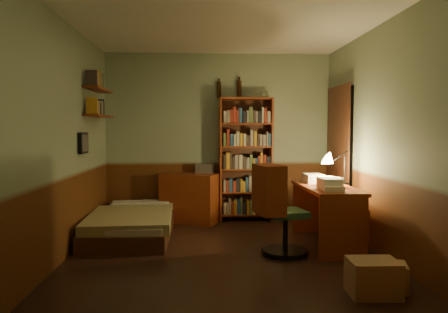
{
  "coord_description": "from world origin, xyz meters",
  "views": [
    {
      "loc": [
        -0.26,
        -4.85,
        1.41
      ],
      "look_at": [
        0.0,
        0.25,
        1.1
      ],
      "focal_mm": 35.0,
      "sensor_mm": 36.0,
      "label": 1
    }
  ],
  "objects_px": {
    "dresser": "(190,198)",
    "desk": "(326,216)",
    "bed": "(132,215)",
    "cardboard_box_b": "(386,276)",
    "desk_lamp": "(345,163)",
    "bookshelf": "(246,160)",
    "cardboard_box_a": "(373,278)",
    "mini_stereo": "(205,168)",
    "office_chair": "(285,215)"
  },
  "relations": [
    {
      "from": "dresser",
      "to": "desk",
      "type": "distance_m",
      "value": 2.21
    },
    {
      "from": "bed",
      "to": "cardboard_box_b",
      "type": "bearing_deg",
      "value": -39.41
    },
    {
      "from": "dresser",
      "to": "cardboard_box_b",
      "type": "bearing_deg",
      "value": -35.47
    },
    {
      "from": "dresser",
      "to": "desk_lamp",
      "type": "relative_size",
      "value": 1.57
    },
    {
      "from": "bookshelf",
      "to": "dresser",
      "type": "bearing_deg",
      "value": -177.14
    },
    {
      "from": "desk_lamp",
      "to": "cardboard_box_a",
      "type": "bearing_deg",
      "value": -82.14
    },
    {
      "from": "mini_stereo",
      "to": "office_chair",
      "type": "bearing_deg",
      "value": -49.32
    },
    {
      "from": "dresser",
      "to": "bookshelf",
      "type": "relative_size",
      "value": 0.44
    },
    {
      "from": "dresser",
      "to": "mini_stereo",
      "type": "relative_size",
      "value": 3.18
    },
    {
      "from": "bed",
      "to": "desk_lamp",
      "type": "bearing_deg",
      "value": -8.75
    },
    {
      "from": "desk",
      "to": "cardboard_box_a",
      "type": "height_order",
      "value": "desk"
    },
    {
      "from": "bed",
      "to": "dresser",
      "type": "xyz_separation_m",
      "value": [
        0.74,
        0.8,
        0.1
      ]
    },
    {
      "from": "desk",
      "to": "cardboard_box_b",
      "type": "xyz_separation_m",
      "value": [
        0.11,
        -1.51,
        -0.25
      ]
    },
    {
      "from": "dresser",
      "to": "cardboard_box_a",
      "type": "xyz_separation_m",
      "value": [
        1.64,
        -3.04,
        -0.22
      ]
    },
    {
      "from": "dresser",
      "to": "mini_stereo",
      "type": "xyz_separation_m",
      "value": [
        0.24,
        0.12,
        0.44
      ]
    },
    {
      "from": "mini_stereo",
      "to": "office_chair",
      "type": "relative_size",
      "value": 0.29
    },
    {
      "from": "bookshelf",
      "to": "cardboard_box_a",
      "type": "distance_m",
      "value": 3.32
    },
    {
      "from": "bed",
      "to": "office_chair",
      "type": "distance_m",
      "value": 2.12
    },
    {
      "from": "dresser",
      "to": "mini_stereo",
      "type": "bearing_deg",
      "value": 50.31
    },
    {
      "from": "desk_lamp",
      "to": "office_chair",
      "type": "xyz_separation_m",
      "value": [
        -0.85,
        -0.55,
        -0.54
      ]
    },
    {
      "from": "mini_stereo",
      "to": "desk",
      "type": "height_order",
      "value": "mini_stereo"
    },
    {
      "from": "mini_stereo",
      "to": "cardboard_box_b",
      "type": "bearing_deg",
      "value": -46.97
    },
    {
      "from": "dresser",
      "to": "office_chair",
      "type": "distance_m",
      "value": 2.11
    },
    {
      "from": "dresser",
      "to": "desk",
      "type": "height_order",
      "value": "dresser"
    },
    {
      "from": "bed",
      "to": "dresser",
      "type": "distance_m",
      "value": 1.1
    },
    {
      "from": "desk",
      "to": "cardboard_box_a",
      "type": "bearing_deg",
      "value": -93.32
    },
    {
      "from": "bookshelf",
      "to": "desk_lamp",
      "type": "height_order",
      "value": "bookshelf"
    },
    {
      "from": "mini_stereo",
      "to": "cardboard_box_a",
      "type": "height_order",
      "value": "mini_stereo"
    },
    {
      "from": "bookshelf",
      "to": "desk",
      "type": "bearing_deg",
      "value": -63.36
    },
    {
      "from": "office_chair",
      "to": "desk_lamp",
      "type": "bearing_deg",
      "value": 21.55
    },
    {
      "from": "bed",
      "to": "desk",
      "type": "height_order",
      "value": "desk"
    },
    {
      "from": "bookshelf",
      "to": "desk",
      "type": "distance_m",
      "value": 1.81
    },
    {
      "from": "office_chair",
      "to": "bed",
      "type": "bearing_deg",
      "value": 141.03
    },
    {
      "from": "bed",
      "to": "desk_lamp",
      "type": "relative_size",
      "value": 3.49
    },
    {
      "from": "mini_stereo",
      "to": "cardboard_box_a",
      "type": "xyz_separation_m",
      "value": [
        1.41,
        -3.17,
        -0.66
      ]
    },
    {
      "from": "bookshelf",
      "to": "cardboard_box_b",
      "type": "relative_size",
      "value": 5.66
    },
    {
      "from": "desk_lamp",
      "to": "cardboard_box_a",
      "type": "xyz_separation_m",
      "value": [
        -0.34,
        -1.82,
        -0.84
      ]
    },
    {
      "from": "bed",
      "to": "cardboard_box_b",
      "type": "xyz_separation_m",
      "value": [
        2.56,
        -2.11,
        -0.16
      ]
    },
    {
      "from": "bookshelf",
      "to": "desk_lamp",
      "type": "xyz_separation_m",
      "value": [
        1.12,
        -1.31,
        0.04
      ]
    },
    {
      "from": "bed",
      "to": "office_chair",
      "type": "bearing_deg",
      "value": -27.48
    },
    {
      "from": "bookshelf",
      "to": "mini_stereo",
      "type": "bearing_deg",
      "value": 173.59
    },
    {
      "from": "desk_lamp",
      "to": "cardboard_box_b",
      "type": "xyz_separation_m",
      "value": [
        -0.17,
        -1.69,
        -0.88
      ]
    },
    {
      "from": "bookshelf",
      "to": "desk",
      "type": "relative_size",
      "value": 1.4
    },
    {
      "from": "bed",
      "to": "desk_lamp",
      "type": "height_order",
      "value": "desk_lamp"
    },
    {
      "from": "cardboard_box_b",
      "to": "cardboard_box_a",
      "type": "bearing_deg",
      "value": -142.6
    },
    {
      "from": "cardboard_box_a",
      "to": "mini_stereo",
      "type": "bearing_deg",
      "value": 113.94
    },
    {
      "from": "desk",
      "to": "cardboard_box_a",
      "type": "relative_size",
      "value": 3.32
    },
    {
      "from": "office_chair",
      "to": "cardboard_box_b",
      "type": "xyz_separation_m",
      "value": [
        0.69,
        -1.13,
        -0.33
      ]
    },
    {
      "from": "cardboard_box_a",
      "to": "cardboard_box_b",
      "type": "xyz_separation_m",
      "value": [
        0.17,
        0.13,
        -0.04
      ]
    },
    {
      "from": "desk_lamp",
      "to": "cardboard_box_a",
      "type": "relative_size",
      "value": 1.3
    }
  ]
}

